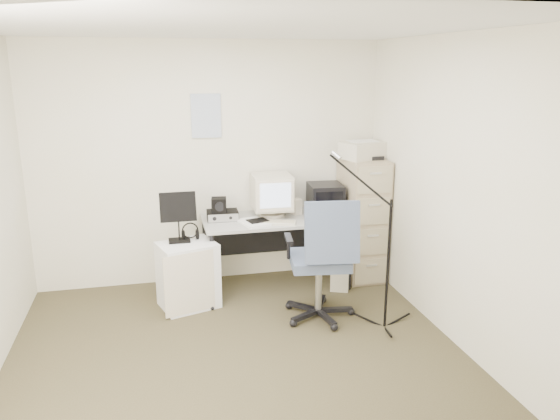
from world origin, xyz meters
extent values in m
cube|color=#3C331C|center=(0.00, 0.00, -0.01)|extent=(3.60, 3.60, 0.01)
cube|color=white|center=(0.00, 0.00, 2.50)|extent=(3.60, 3.60, 0.01)
cube|color=beige|center=(0.00, 1.80, 1.25)|extent=(3.60, 0.02, 2.50)
cube|color=beige|center=(0.00, -1.80, 1.25)|extent=(3.60, 0.02, 2.50)
cube|color=beige|center=(1.80, 0.00, 1.25)|extent=(0.02, 3.60, 2.50)
cube|color=white|center=(-0.02, 1.79, 1.75)|extent=(0.30, 0.02, 0.44)
cube|color=tan|center=(1.58, 1.48, 0.65)|extent=(0.40, 0.60, 1.30)
cube|color=#BEB89B|center=(1.58, 1.51, 1.39)|extent=(0.53, 0.44, 0.17)
cube|color=#A1A1A1|center=(0.63, 1.45, 0.36)|extent=(1.50, 0.70, 0.73)
cube|color=#BEB89B|center=(0.60, 1.54, 0.95)|extent=(0.41, 0.43, 0.43)
cube|color=black|center=(1.18, 1.52, 0.89)|extent=(0.37, 0.39, 0.31)
cube|color=beige|center=(0.87, 1.54, 0.81)|extent=(0.11, 0.11, 0.17)
cube|color=#BEB89B|center=(0.57, 1.25, 0.74)|extent=(0.43, 0.27, 0.02)
cube|color=black|center=(0.96, 1.30, 0.74)|extent=(0.06, 0.10, 0.03)
cube|color=black|center=(0.09, 1.52, 0.77)|extent=(0.32, 0.24, 0.09)
cube|color=black|center=(0.05, 1.49, 0.89)|extent=(0.16, 0.16, 0.15)
cube|color=white|center=(0.37, 1.31, 0.74)|extent=(0.31, 0.38, 0.02)
cube|color=#BEB89B|center=(1.28, 1.28, 0.19)|extent=(0.33, 0.45, 0.38)
cube|color=slate|center=(0.83, 0.62, 0.58)|extent=(0.75, 0.75, 1.15)
cube|color=white|center=(-0.31, 1.13, 0.32)|extent=(0.61, 0.54, 0.63)
cube|color=black|center=(-0.37, 1.21, 0.88)|extent=(0.35, 0.21, 0.49)
torus|color=black|center=(-0.26, 1.24, 0.69)|extent=(0.18, 0.18, 0.03)
cylinder|color=black|center=(1.35, 0.30, 0.76)|extent=(0.03, 0.03, 1.52)
camera|label=1|loc=(-0.57, -3.79, 2.26)|focal=35.00mm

